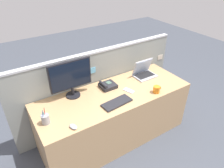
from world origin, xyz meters
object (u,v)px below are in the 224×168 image
desk_phone (107,86)px  pen_cup (45,119)px  computer_mouse_right_hand (73,127)px  desktop_monitor (71,77)px  keyboard_main (117,103)px  coffee_mug (157,89)px  laptop (144,72)px  cell_phone_silver_slab (129,90)px

desk_phone → pen_cup: size_ratio=1.12×
desk_phone → computer_mouse_right_hand: size_ratio=2.08×
pen_cup → desktop_monitor: bearing=35.9°
keyboard_main → coffee_mug: coffee_mug is taller
desktop_monitor → laptop: bearing=-4.8°
laptop → desk_phone: size_ratio=1.51×
desk_phone → pen_cup: bearing=-165.1°
desk_phone → keyboard_main: bearing=-103.9°
desk_phone → keyboard_main: desk_phone is taller
desktop_monitor → cell_phone_silver_slab: (0.66, -0.30, -0.27)m
desktop_monitor → pen_cup: (-0.45, -0.32, -0.22)m
desktop_monitor → computer_mouse_right_hand: size_ratio=5.31×
desk_phone → cell_phone_silver_slab: (0.19, -0.22, -0.03)m
desktop_monitor → coffee_mug: 1.10m
laptop → coffee_mug: laptop is taller
computer_mouse_right_hand → cell_phone_silver_slab: bearing=0.3°
desktop_monitor → keyboard_main: (0.38, -0.44, -0.26)m
laptop → keyboard_main: (-0.71, -0.35, -0.05)m
keyboard_main → desk_phone: bearing=71.0°
coffee_mug → desk_phone: bearing=137.2°
coffee_mug → desktop_monitor: bearing=151.2°
computer_mouse_right_hand → pen_cup: pen_cup is taller
desktop_monitor → computer_mouse_right_hand: bearing=-112.9°
desktop_monitor → cell_phone_silver_slab: size_ratio=3.58×
laptop → pen_cup: 1.55m
pen_cup → desk_phone: bearing=14.9°
pen_cup → cell_phone_silver_slab: 1.11m
desktop_monitor → pen_cup: size_ratio=2.87×
desk_phone → coffee_mug: (0.48, -0.44, 0.01)m
desk_phone → keyboard_main: size_ratio=0.55×
computer_mouse_right_hand → pen_cup: bearing=119.4°
desk_phone → laptop: bearing=-1.2°
computer_mouse_right_hand → coffee_mug: bearing=-13.9°
laptop → pen_cup: bearing=-171.4°
computer_mouse_right_hand → coffee_mug: 1.17m
desk_phone → coffee_mug: bearing=-42.8°
desktop_monitor → cell_phone_silver_slab: bearing=-24.4°
computer_mouse_right_hand → pen_cup: (-0.22, 0.22, 0.04)m
laptop → pen_cup: (-1.53, -0.23, -0.01)m
computer_mouse_right_hand → cell_phone_silver_slab: computer_mouse_right_hand is taller
keyboard_main → cell_phone_silver_slab: keyboard_main is taller
keyboard_main → cell_phone_silver_slab: (0.28, 0.14, -0.01)m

